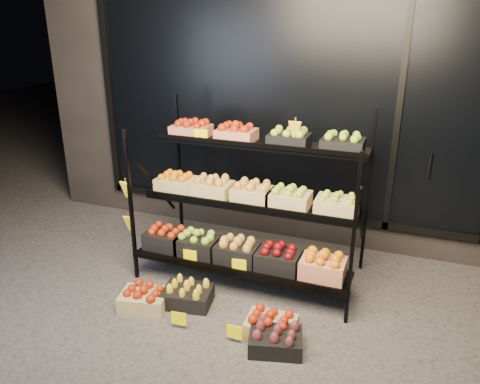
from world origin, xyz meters
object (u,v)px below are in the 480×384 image
at_px(floor_crate_left, 144,297).
at_px(floor_crate_midright, 271,324).
at_px(display_rack, 248,202).
at_px(floor_crate_midleft, 187,294).

height_order(floor_crate_left, floor_crate_midright, floor_crate_left).
relative_size(floor_crate_left, floor_crate_midright, 1.13).
xyz_separation_m(floor_crate_left, floor_crate_midright, (1.17, 0.04, -0.00)).
height_order(display_rack, floor_crate_left, display_rack).
xyz_separation_m(floor_crate_left, floor_crate_midleft, (0.34, 0.18, 0.00)).
distance_m(display_rack, floor_crate_left, 1.27).
bearing_deg(display_rack, floor_crate_midleft, -117.28).
xyz_separation_m(display_rack, floor_crate_midright, (0.49, -0.79, -0.69)).
xyz_separation_m(display_rack, floor_crate_midleft, (-0.34, -0.65, -0.69)).
xyz_separation_m(floor_crate_midleft, floor_crate_midright, (0.83, -0.14, -0.01)).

